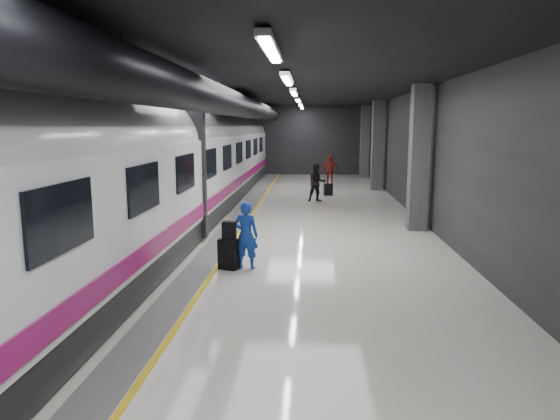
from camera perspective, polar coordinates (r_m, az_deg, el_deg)
name	(u,v)px	position (r m, az deg, el deg)	size (l,w,h in m)	color
ground	(267,242)	(14.17, -1.46, -3.66)	(40.00, 40.00, 0.00)	silver
platform_hall	(260,116)	(14.77, -2.31, 10.72)	(10.02, 40.02, 4.51)	black
train	(152,168)	(14.49, -14.43, 4.63)	(3.05, 38.00, 4.05)	black
traveler_main	(246,235)	(11.42, -3.92, -2.88)	(0.57, 0.38, 1.57)	blue
suitcase_main	(228,254)	(11.51, -5.91, -5.03)	(0.43, 0.27, 0.70)	black
shoulder_bag	(229,231)	(11.35, -5.84, -2.35)	(0.31, 0.16, 0.41)	black
traveler_far_a	(317,183)	(21.64, 4.25, 3.14)	(0.80, 0.62, 1.64)	black
traveler_far_b	(330,170)	(27.57, 5.71, 4.53)	(0.97, 0.41, 1.66)	maroon
suitcase_far	(328,189)	(23.66, 5.53, 2.36)	(0.38, 0.25, 0.56)	black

